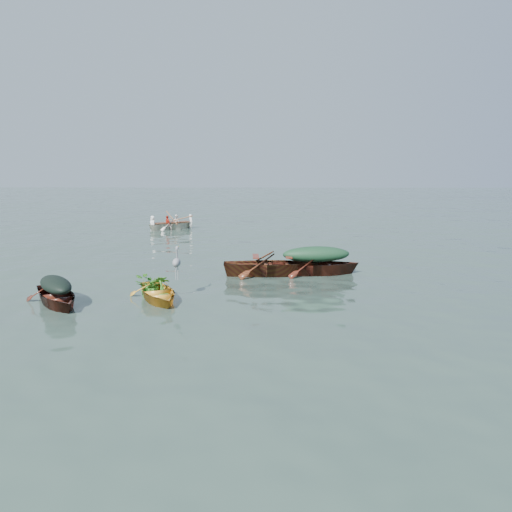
# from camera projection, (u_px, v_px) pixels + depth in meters

# --- Properties ---
(ground) EXTENTS (140.00, 140.00, 0.00)m
(ground) POSITION_uv_depth(u_px,v_px,m) (235.00, 286.00, 14.92)
(ground) COLOR #30433A
(ground) RESTS_ON ground
(yellow_dinghy) EXTENTS (2.33, 3.11, 0.75)m
(yellow_dinghy) POSITION_uv_depth(u_px,v_px,m) (158.00, 300.00, 13.36)
(yellow_dinghy) COLOR gold
(yellow_dinghy) RESTS_ON ground
(dark_covered_boat) EXTENTS (2.86, 3.31, 0.78)m
(dark_covered_boat) POSITION_uv_depth(u_px,v_px,m) (57.00, 304.00, 12.95)
(dark_covered_boat) COLOR #4F1E12
(dark_covered_boat) RESTS_ON ground
(green_tarp_boat) EXTENTS (4.15, 1.64, 0.92)m
(green_tarp_boat) POSITION_uv_depth(u_px,v_px,m) (316.00, 274.00, 16.54)
(green_tarp_boat) COLOR #4E1B12
(green_tarp_boat) RESTS_ON ground
(open_wooden_boat) EXTENTS (4.46, 1.55, 1.03)m
(open_wooden_boat) POSITION_uv_depth(u_px,v_px,m) (272.00, 275.00, 16.42)
(open_wooden_boat) COLOR #522E14
(open_wooden_boat) RESTS_ON ground
(rowed_boat) EXTENTS (3.65, 2.96, 0.84)m
(rowed_boat) POSITION_uv_depth(u_px,v_px,m) (172.00, 229.00, 28.30)
(rowed_boat) COLOR white
(rowed_boat) RESTS_ON ground
(dark_tarp_cover) EXTENTS (1.58, 1.82, 0.40)m
(dark_tarp_cover) POSITION_uv_depth(u_px,v_px,m) (55.00, 282.00, 12.84)
(dark_tarp_cover) COLOR black
(dark_tarp_cover) RESTS_ON dark_covered_boat
(green_tarp_cover) EXTENTS (2.28, 0.90, 0.52)m
(green_tarp_cover) POSITION_uv_depth(u_px,v_px,m) (316.00, 253.00, 16.41)
(green_tarp_cover) COLOR #183D23
(green_tarp_cover) RESTS_ON green_tarp_boat
(thwart_benches) EXTENTS (2.24, 0.91, 0.04)m
(thwart_benches) POSITION_uv_depth(u_px,v_px,m) (272.00, 259.00, 16.33)
(thwart_benches) COLOR #541E13
(thwart_benches) RESTS_ON open_wooden_boat
(heron) EXTENTS (0.42, 0.48, 0.92)m
(heron) POSITION_uv_depth(u_px,v_px,m) (177.00, 268.00, 13.48)
(heron) COLOR gray
(heron) RESTS_ON yellow_dinghy
(dinghy_weeds) EXTENTS (1.02, 1.11, 0.60)m
(dinghy_weeds) POSITION_uv_depth(u_px,v_px,m) (153.00, 271.00, 13.75)
(dinghy_weeds) COLOR #26751E
(dinghy_weeds) RESTS_ON yellow_dinghy
(rowers) EXTENTS (2.68, 2.25, 0.76)m
(rowers) POSITION_uv_depth(u_px,v_px,m) (172.00, 215.00, 28.16)
(rowers) COLOR silver
(rowers) RESTS_ON rowed_boat
(oars) EXTENTS (1.95, 2.49, 0.06)m
(oars) POSITION_uv_depth(u_px,v_px,m) (172.00, 222.00, 28.22)
(oars) COLOR brown
(oars) RESTS_ON rowed_boat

